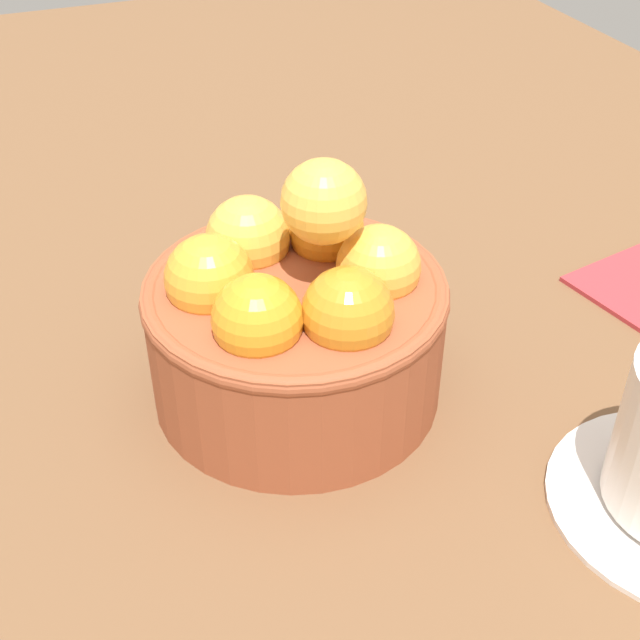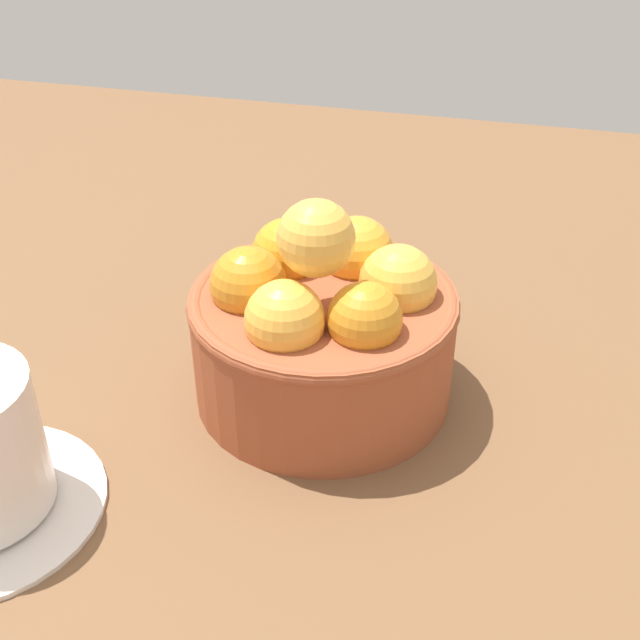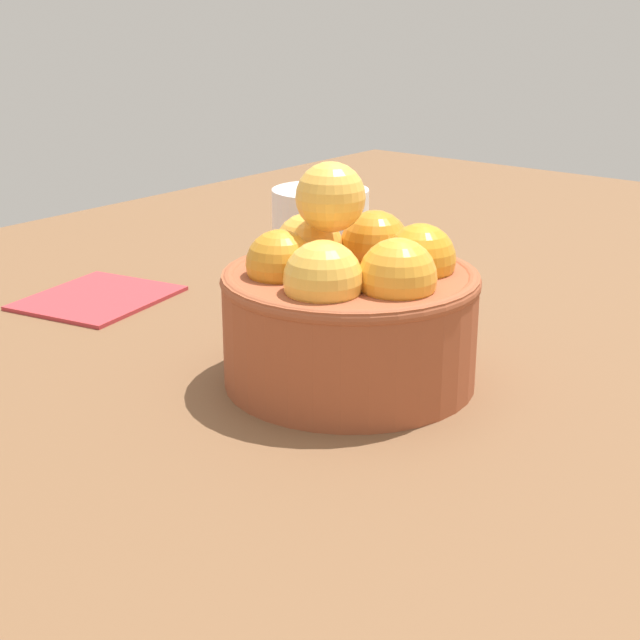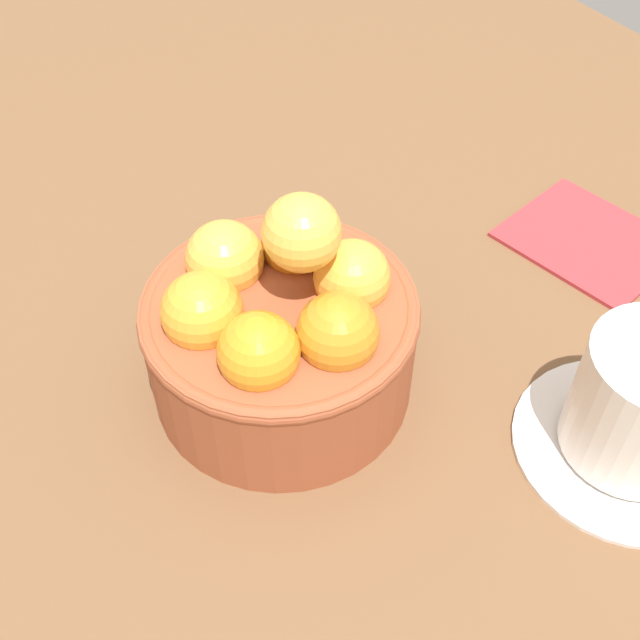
% 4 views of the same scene
% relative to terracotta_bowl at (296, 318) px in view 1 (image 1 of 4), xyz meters
% --- Properties ---
extents(ground_plane, '(1.47, 1.02, 0.04)m').
position_rel_terracotta_bowl_xyz_m(ground_plane, '(0.00, 0.00, -0.07)').
color(ground_plane, brown).
extents(terracotta_bowl, '(0.15, 0.15, 0.13)m').
position_rel_terracotta_bowl_xyz_m(terracotta_bowl, '(0.00, 0.00, 0.00)').
color(terracotta_bowl, '#9E4C2D').
rests_on(terracotta_bowl, ground_plane).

